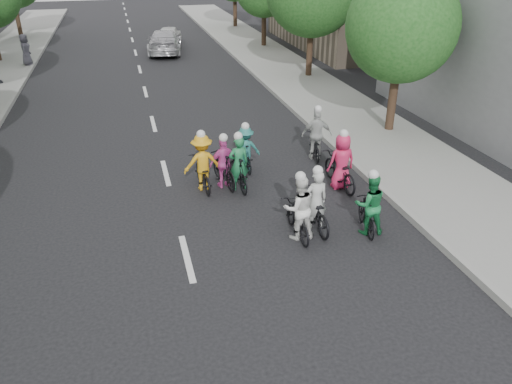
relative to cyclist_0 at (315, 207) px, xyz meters
name	(u,v)px	position (x,y,z in m)	size (l,w,h in m)	color
ground	(187,258)	(-3.40, -0.59, -0.59)	(120.00, 120.00, 0.00)	black
sidewalk_right	(335,107)	(4.60, 9.41, -0.51)	(4.00, 80.00, 0.15)	gray
curb_right	(294,110)	(2.65, 9.41, -0.50)	(0.18, 80.00, 0.18)	#999993
tree_r_0	(402,27)	(5.40, 6.01, 3.38)	(4.00, 4.00, 5.97)	black
cyclist_0	(315,207)	(0.00, 0.00, 0.00)	(0.69, 1.94, 1.78)	black
cyclist_1	(369,209)	(1.24, -0.56, 0.08)	(0.88, 1.55, 1.75)	black
cyclist_2	(202,167)	(-2.40, 3.01, 0.10)	(1.14, 1.79, 1.87)	black
cyclist_3	(224,166)	(-1.75, 3.02, 0.05)	(0.96, 1.83, 1.70)	black
cyclist_4	(340,167)	(1.60, 2.05, 0.06)	(0.87, 1.99, 1.86)	black
cyclist_5	(238,169)	(-1.37, 2.74, 0.05)	(0.63, 1.76, 1.81)	black
cyclist_6	(298,214)	(-0.56, -0.32, 0.06)	(0.81, 1.67, 1.81)	black
cyclist_7	(245,152)	(-0.85, 4.00, 0.04)	(0.97, 1.56, 1.63)	black
cyclist_8	(316,140)	(1.70, 4.35, 0.07)	(1.08, 1.62, 1.88)	black
follow_car_lead	(165,42)	(-1.47, 23.72, 0.17)	(2.11, 5.18, 1.50)	#B9B8BD
follow_car_trail	(169,35)	(-0.84, 26.84, 0.06)	(1.53, 3.81, 1.30)	silver
spectator_2	(25,50)	(-9.70, 21.60, 0.44)	(0.86, 0.56, 1.76)	#4D4B58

